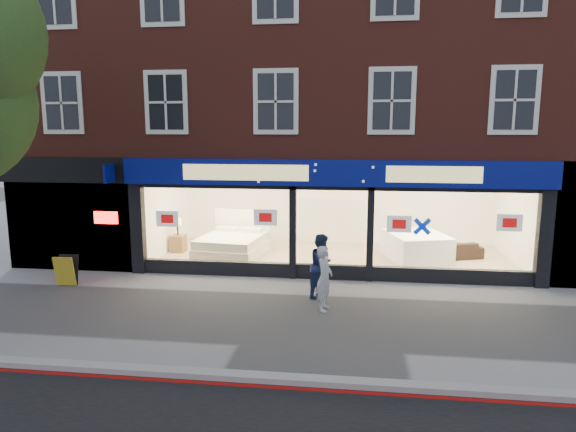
% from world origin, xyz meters
% --- Properties ---
extents(ground, '(120.00, 120.00, 0.00)m').
position_xyz_m(ground, '(0.00, 0.00, 0.00)').
color(ground, gray).
rests_on(ground, ground).
extents(kerb_line, '(60.00, 0.10, 0.01)m').
position_xyz_m(kerb_line, '(0.00, -3.10, 0.01)').
color(kerb_line, '#8C0A07').
rests_on(kerb_line, ground).
extents(kerb_stone, '(60.00, 0.25, 0.12)m').
position_xyz_m(kerb_stone, '(0.00, -2.90, 0.06)').
color(kerb_stone, gray).
rests_on(kerb_stone, ground).
extents(showroom_floor, '(11.00, 4.50, 0.10)m').
position_xyz_m(showroom_floor, '(0.00, 5.25, 0.05)').
color(showroom_floor, tan).
rests_on(showroom_floor, ground).
extents(building, '(19.00, 8.26, 10.30)m').
position_xyz_m(building, '(-0.02, 6.93, 6.67)').
color(building, maroon).
rests_on(building, ground).
extents(display_bed, '(2.19, 2.55, 1.32)m').
position_xyz_m(display_bed, '(-3.19, 4.94, 0.47)').
color(display_bed, white).
rests_on(display_bed, showroom_floor).
extents(bedside_table, '(0.47, 0.47, 0.55)m').
position_xyz_m(bedside_table, '(-5.10, 5.22, 0.38)').
color(bedside_table, brown).
rests_on(bedside_table, showroom_floor).
extents(mattress_stack, '(2.11, 2.41, 0.81)m').
position_xyz_m(mattress_stack, '(2.55, 5.25, 0.50)').
color(mattress_stack, white).
rests_on(mattress_stack, showroom_floor).
extents(sofa, '(1.91, 1.24, 0.52)m').
position_xyz_m(sofa, '(3.70, 5.47, 0.36)').
color(sofa, black).
rests_on(sofa, showroom_floor).
extents(a_board, '(0.56, 0.38, 0.82)m').
position_xyz_m(a_board, '(-6.90, 1.60, 0.41)').
color(a_board, gold).
rests_on(a_board, ground).
extents(pedestrian_grey, '(0.42, 0.59, 1.50)m').
position_xyz_m(pedestrian_grey, '(-0.04, 0.60, 0.75)').
color(pedestrian_grey, '#AFB2B7').
rests_on(pedestrian_grey, ground).
extents(pedestrian_blue, '(0.85, 0.94, 1.58)m').
position_xyz_m(pedestrian_blue, '(-0.15, 1.54, 0.79)').
color(pedestrian_blue, '#1A2649').
rests_on(pedestrian_blue, ground).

